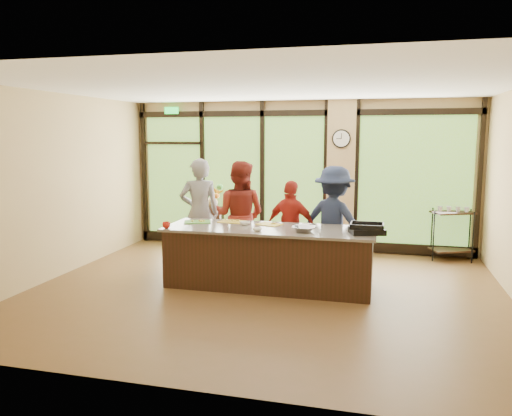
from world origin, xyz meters
The scene contains 24 objects.
floor centered at (0.00, 0.00, 0.00)m, with size 7.00×7.00×0.00m, color brown.
ceiling centered at (0.00, 0.00, 3.00)m, with size 7.00×7.00×0.00m, color white.
back_wall centered at (0.00, 3.00, 1.50)m, with size 7.00×7.00×0.00m, color tan.
left_wall centered at (-3.50, 0.00, 1.50)m, with size 6.00×6.00×0.00m, color tan.
window_wall centered at (0.16, 2.95, 1.39)m, with size 6.90×0.12×3.00m.
island_base centered at (0.00, 0.30, 0.44)m, with size 3.10×1.00×0.88m, color black.
countertop centered at (0.00, 0.30, 0.90)m, with size 3.20×1.10×0.04m, color slate.
wall_clock centered at (0.85, 2.87, 2.25)m, with size 0.36×0.04×0.36m.
cook_left centered at (-1.45, 1.16, 0.96)m, with size 0.70×0.46×1.92m, color slate.
cook_midleft centered at (-0.72, 1.16, 0.94)m, with size 0.92×0.71×1.89m, color maroon.
cook_midright centered at (0.19, 1.16, 0.79)m, with size 0.92×0.38×1.57m, color #A32419.
cook_right centered at (0.91, 1.09, 0.91)m, with size 1.18×0.68×1.82m, color #1C243D.
roasting_pan centered at (1.46, 0.18, 0.96)m, with size 0.47×0.37×0.08m, color black.
mixing_bowl centered at (0.56, 0.11, 0.96)m, with size 0.33×0.33×0.08m, color silver.
cutting_board_left centered at (-1.23, 0.48, 0.93)m, with size 0.43×0.32×0.01m, color #4E9436.
cutting_board_center centered at (-0.70, 0.65, 0.93)m, with size 0.40×0.30×0.01m, color gold.
cutting_board_right centered at (-0.06, 0.56, 0.93)m, with size 0.37×0.28×0.01m, color gold.
prep_bowl_near centered at (-0.42, 0.44, 0.95)m, with size 0.17×0.17×0.05m, color white.
prep_bowl_mid centered at (-0.11, 0.00, 0.94)m, with size 0.14×0.14×0.04m, color white.
prep_bowl_far centered at (0.53, 0.59, 0.94)m, with size 0.14×0.14×0.03m, color white.
red_ramekin centered at (-1.50, -0.13, 0.97)m, with size 0.12×0.12×0.10m, color red.
flower_stand centered at (-1.76, 2.71, 0.41)m, with size 0.41×0.41×0.83m, color black.
flower_vase centered at (-1.76, 2.71, 0.97)m, with size 0.28×0.28×0.29m, color olive.
bar_cart centered at (2.94, 2.75, 0.61)m, with size 0.85×0.68×1.01m.
Camera 1 is at (1.65, -7.00, 2.32)m, focal length 35.00 mm.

